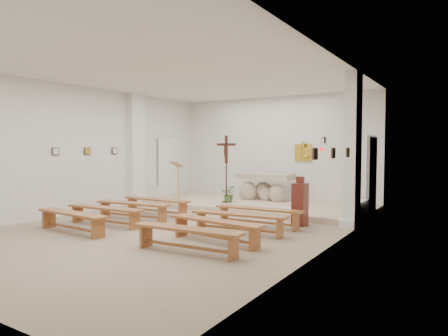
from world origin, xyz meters
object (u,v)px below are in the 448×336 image
Objects in this scene: lectern at (178,181)px; bench_left_second at (133,207)px; bench_left_fourth at (72,217)px; altar at (264,189)px; bench_left_third at (105,212)px; bench_left_front at (157,203)px; donation_pedestal at (300,204)px; bench_right_front at (258,213)px; bench_right_second at (239,218)px; bench_right_fourth at (187,234)px; crucifix_stand at (226,164)px; bench_right_third at (215,225)px.

lectern is 2.68m from bench_left_second.
lectern is 0.60× the size of bench_left_fourth.
altar is 5.32m from bench_left_third.
bench_left_front is at bearing -55.97° from lectern.
donation_pedestal is at bearing -49.05° from altar.
bench_left_front is (0.62, -1.68, -0.44)m from lectern.
donation_pedestal is 0.55× the size of bench_left_front.
bench_right_second is (0.00, -0.89, 0.00)m from bench_right_front.
bench_left_third and bench_left_fourth have the same top height.
donation_pedestal reaches higher than bench_left_third.
bench_left_fourth is at bearing -89.99° from bench_left_front.
bench_left_second is at bearing 146.37° from bench_right_fourth.
bench_left_third is at bearing -109.07° from crucifix_stand.
lectern is at bearing -168.48° from crucifix_stand.
bench_right_third is at bearing -29.30° from lectern.
crucifix_stand reaches higher than bench_right_third.
bench_left_fourth is at bearing -156.79° from bench_right_second.
bench_right_third is (3.71, -3.46, -0.44)m from lectern.
crucifix_stand is 5.42m from bench_right_fourth.
bench_right_front is (3.09, 0.00, 0.00)m from bench_left_front.
bench_left_third is (0.00, -1.78, 0.00)m from bench_left_front.
bench_right_front is 0.99× the size of bench_right_second.
bench_right_third is at bearing 86.37° from bench_right_fourth.
bench_left_third is 0.89m from bench_left_fourth.
bench_left_front is 0.99× the size of bench_right_second.
bench_left_fourth is at bearing -68.14° from lectern.
bench_right_front is (-0.75, -0.67, -0.17)m from donation_pedestal.
altar is at bearing 111.91° from bench_right_third.
bench_right_second is 0.89m from bench_right_third.
bench_left_front is 3.57m from bench_right_third.
bench_right_fourth is at bearing -35.95° from bench_left_second.
lectern is 0.60× the size of bench_right_front.
bench_left_third is 1.00× the size of bench_left_fourth.
bench_right_second is 1.00× the size of bench_left_third.
bench_left_second is 1.00× the size of bench_right_third.
bench_left_fourth is at bearing -158.20° from bench_right_third.
bench_right_front and bench_left_second have the same top height.
crucifix_stand reaches higher than donation_pedestal.
bench_left_third is at bearing 94.07° from bench_left_fourth.
bench_left_second is 1.00× the size of bench_left_fourth.
bench_right_second and bench_right_third have the same top height.
bench_right_fourth is (1.47, -5.95, -0.17)m from altar.
bench_left_fourth is at bearing -136.48° from donation_pedestal.
bench_right_second is 1.78m from bench_right_fourth.
crucifix_stand is 0.97× the size of bench_left_front.
altar is 0.85× the size of bench_right_second.
bench_left_front is (-0.87, -2.17, -0.99)m from crucifix_stand.
bench_right_front is 1.00× the size of bench_left_fourth.
lectern is 5.09m from bench_right_third.
crucifix_stand is 2.54m from bench_left_front.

